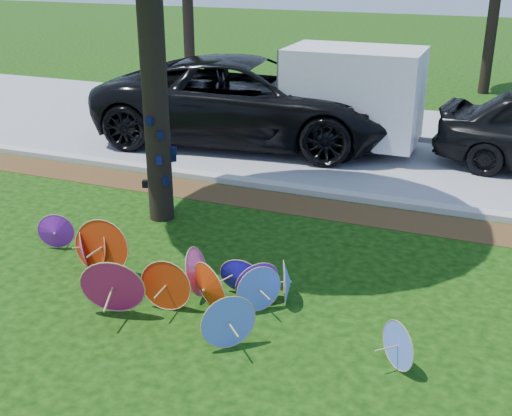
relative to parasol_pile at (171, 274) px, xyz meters
The scene contains 7 objects.
ground 0.67m from the parasol_pile, 71.28° to the right, with size 90.00×90.00×0.00m, color black.
mulch_strip 3.98m from the parasol_pile, 87.38° to the left, with size 90.00×1.00×0.01m, color #472D16.
curb 4.68m from the parasol_pile, 87.77° to the left, with size 90.00×0.30×0.12m, color #B7B5AD.
street 8.82m from the parasol_pile, 88.82° to the left, with size 90.00×8.00×0.01m, color gray.
parasol_pile is the anchor object (origin of this frame).
black_van 7.96m from the parasol_pile, 104.52° to the left, with size 3.47×7.53×2.09m, color black.
cargo_trailer 7.90m from the parasol_pile, 85.73° to the left, with size 3.06×1.94×2.74m, color silver.
Camera 1 is at (3.85, -6.31, 4.51)m, focal length 45.00 mm.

